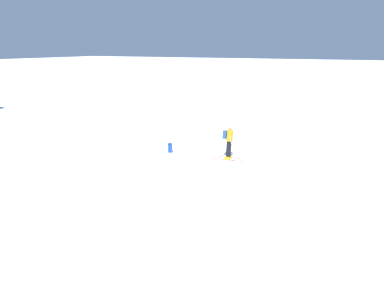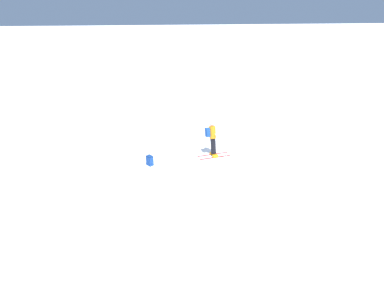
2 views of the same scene
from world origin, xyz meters
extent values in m
plane|color=white|center=(0.00, 0.00, 0.00)|extent=(300.00, 300.00, 0.00)
cube|color=red|center=(-0.97, -0.02, 0.01)|extent=(0.30, 1.65, 0.01)
cube|color=red|center=(-0.61, 0.02, 0.01)|extent=(0.30, 1.65, 0.01)
cube|color=orange|center=(-0.97, -0.02, 0.07)|extent=(0.17, 0.30, 0.12)
cube|color=orange|center=(-0.61, 0.02, 0.07)|extent=(0.17, 0.30, 0.12)
cylinder|color=black|center=(-0.67, 0.02, 0.51)|extent=(0.46, 0.31, 0.82)
cylinder|color=orange|center=(-0.51, 0.04, 1.18)|extent=(0.51, 0.40, 0.67)
sphere|color=tan|center=(-0.42, 0.05, 1.58)|extent=(0.29, 0.25, 0.26)
sphere|color=silver|center=(-0.41, 0.05, 1.61)|extent=(0.33, 0.29, 0.30)
cube|color=#194293|center=(-0.54, 0.29, 1.21)|extent=(0.39, 0.23, 0.49)
cylinder|color=#B7B7BC|center=(-1.04, -0.33, 0.60)|extent=(0.65, 0.61, 1.22)
cylinder|color=#B7B7BC|center=(-0.20, -0.23, 0.55)|extent=(0.23, 0.51, 1.11)
cube|color=#194293|center=(-1.18, 3.23, 0.22)|extent=(0.37, 0.35, 0.44)
cube|color=navy|center=(-1.18, 3.23, 0.47)|extent=(0.33, 0.32, 0.06)
camera|label=1|loc=(-14.76, -4.65, 5.51)|focal=28.00mm
camera|label=2|loc=(-13.92, 3.59, 6.72)|focal=28.00mm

